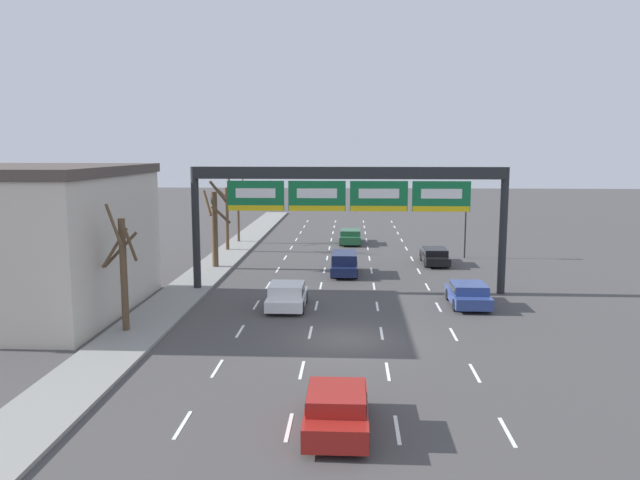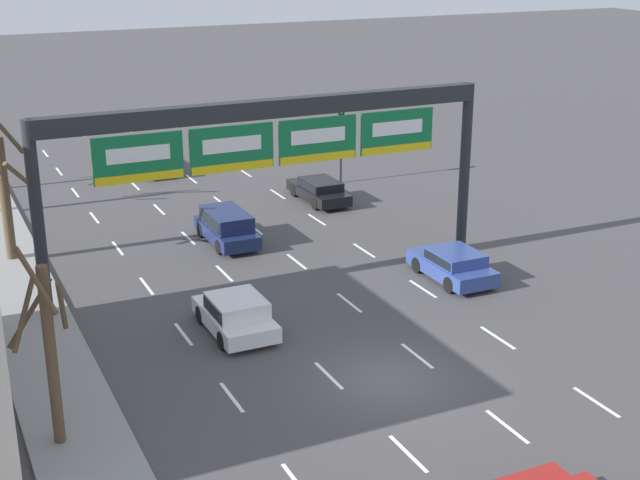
{
  "view_description": "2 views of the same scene",
  "coord_description": "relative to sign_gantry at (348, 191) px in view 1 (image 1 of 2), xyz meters",
  "views": [
    {
      "loc": [
        0.21,
        -26.96,
        8.43
      ],
      "look_at": [
        -1.66,
        10.12,
        3.01
      ],
      "focal_mm": 35.0,
      "sensor_mm": 36.0,
      "label": 1
    },
    {
      "loc": [
        -12.82,
        -22.0,
        13.48
      ],
      "look_at": [
        -0.92,
        3.2,
        3.82
      ],
      "focal_mm": 50.0,
      "sensor_mm": 36.0,
      "label": 2
    }
  ],
  "objects": [
    {
      "name": "car_red",
      "position": [
        -0.19,
        -18.58,
        -5.31
      ],
      "size": [
        1.91,
        4.06,
        1.36
      ],
      "color": "maroon",
      "rests_on": "ground_plane"
    },
    {
      "name": "sign_gantry",
      "position": [
        0.0,
        0.0,
        0.0
      ],
      "size": [
        18.56,
        0.7,
        7.42
      ],
      "color": "#232628",
      "rests_on": "ground_plane"
    },
    {
      "name": "tree_bare_second",
      "position": [
        -9.41,
        6.82,
        -2.87
      ],
      "size": [
        2.05,
        1.41,
        6.18
      ],
      "color": "brown",
      "rests_on": "sidewalk_left"
    },
    {
      "name": "ground_plane",
      "position": [
        0.0,
        -9.43,
        -6.04
      ],
      "size": [
        220.0,
        220.0,
        0.0
      ],
      "primitive_type": "plane",
      "color": "#474444"
    },
    {
      "name": "sidewalk_left",
      "position": [
        -9.65,
        -9.43,
        -5.96
      ],
      "size": [
        2.8,
        110.0,
        0.15
      ],
      "color": "gray",
      "rests_on": "ground_plane"
    },
    {
      "name": "suv_navy",
      "position": [
        -0.24,
        5.19,
        -5.18
      ],
      "size": [
        1.81,
        4.32,
        1.52
      ],
      "color": "#19234C",
      "rests_on": "ground_plane"
    },
    {
      "name": "car_black",
      "position": [
        6.39,
        9.35,
        -5.37
      ],
      "size": [
        1.8,
        4.54,
        1.22
      ],
      "color": "black",
      "rests_on": "ground_plane"
    },
    {
      "name": "traffic_light_near_gantry",
      "position": [
        9.09,
        12.21,
        -2.65
      ],
      "size": [
        0.3,
        0.35,
        4.76
      ],
      "color": "black",
      "rests_on": "ground_plane"
    },
    {
      "name": "car_green",
      "position": [
        0.13,
        19.23,
        -5.34
      ],
      "size": [
        1.91,
        4.78,
        1.29
      ],
      "color": "#235B38",
      "rests_on": "ground_plane"
    },
    {
      "name": "tree_bare_furthest",
      "position": [
        -10.05,
        19.21,
        -3.08
      ],
      "size": [
        1.95,
        2.0,
        5.81
      ],
      "color": "brown",
      "rests_on": "sidewalk_left"
    },
    {
      "name": "lane_dashes",
      "position": [
        -0.0,
        4.07,
        -6.03
      ],
      "size": [
        10.02,
        67.0,
        0.01
      ],
      "color": "white",
      "rests_on": "ground_plane"
    },
    {
      "name": "car_white",
      "position": [
        -3.19,
        -4.07,
        -5.3
      ],
      "size": [
        1.99,
        4.0,
        1.38
      ],
      "color": "silver",
      "rests_on": "ground_plane"
    },
    {
      "name": "tree_bare_third",
      "position": [
        -10.21,
        -8.9,
        -2.94
      ],
      "size": [
        1.66,
        1.78,
        5.87
      ],
      "color": "brown",
      "rests_on": "sidewalk_left"
    },
    {
      "name": "tree_bare_closest",
      "position": [
        -10.03,
        14.45,
        -2.83
      ],
      "size": [
        1.53,
        1.61,
        6.31
      ],
      "color": "brown",
      "rests_on": "sidewalk_left"
    },
    {
      "name": "car_blue",
      "position": [
        6.57,
        -3.07,
        -5.35
      ],
      "size": [
        1.96,
        4.07,
        1.28
      ],
      "color": "navy",
      "rests_on": "ground_plane"
    }
  ]
}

